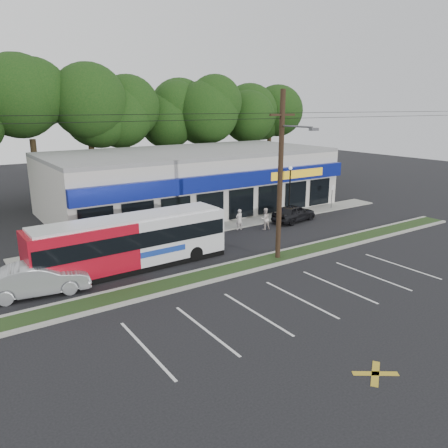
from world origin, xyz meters
name	(u,v)px	position (x,y,z in m)	size (l,w,h in m)	color
ground	(248,274)	(0.00, 0.00, 0.00)	(120.00, 120.00, 0.00)	black
grass_strip	(238,268)	(0.00, 1.00, 0.06)	(40.00, 1.60, 0.12)	#233214
curb_south	(247,272)	(0.00, 0.15, 0.07)	(40.00, 0.25, 0.14)	#9E9E93
curb_north	(229,263)	(0.00, 1.85, 0.07)	(40.00, 0.25, 0.14)	#9E9E93
sidewalk	(230,225)	(5.00, 9.00, 0.05)	(32.00, 2.20, 0.10)	#9E9E93
strip_mall	(191,180)	(5.50, 15.91, 2.65)	(25.00, 12.55, 5.30)	beige
utility_pole	(279,172)	(2.83, 0.93, 5.41)	(50.00, 2.77, 10.00)	black
lamp_post	(290,185)	(11.00, 8.80, 2.67)	(0.30, 0.30, 4.25)	black
sign_post	(332,192)	(16.00, 8.57, 1.56)	(0.45, 0.10, 2.23)	#59595E
tree_line	(129,113)	(4.00, 26.00, 8.42)	(46.76, 6.76, 11.83)	black
metrobus	(131,241)	(-4.99, 4.50, 1.63)	(11.49, 2.74, 3.07)	#B10D1E
car_dark	(294,213)	(10.05, 7.19, 0.70)	(1.66, 4.14, 1.41)	black
car_silver	(38,279)	(-10.28, 3.68, 0.81)	(1.71, 4.89, 1.61)	#999BA0
pedestrian_a	(239,220)	(4.91, 7.65, 0.80)	(0.58, 0.38, 1.60)	silver
pedestrian_b	(265,219)	(6.59, 6.64, 0.83)	(0.81, 0.63, 1.67)	silver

